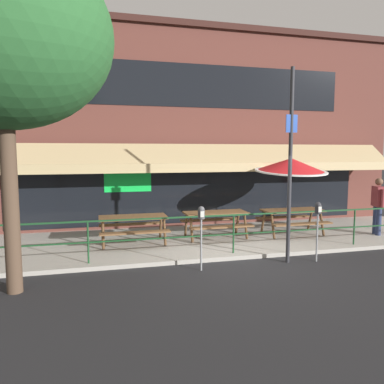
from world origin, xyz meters
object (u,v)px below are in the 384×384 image
parking_meter_near (201,219)px  street_sign_pole (290,165)px  picnic_table_centre (216,217)px  picnic_table_right (293,215)px  street_tree_curbside (7,22)px  pedestrian_walking (378,203)px  patio_umbrella_right (291,165)px  parking_meter_far (318,214)px  picnic_table_left (133,222)px

parking_meter_near → street_sign_pole: bearing=2.2°
picnic_table_centre → street_sign_pole: street_sign_pole is taller
picnic_table_right → street_tree_curbside: 8.63m
pedestrian_walking → patio_umbrella_right: bearing=162.7°
patio_umbrella_right → parking_meter_near: (-3.51, -2.50, -1.03)m
street_sign_pole → street_tree_curbside: 6.25m
picnic_table_right → pedestrian_walking: bearing=-13.6°
parking_meter_far → street_sign_pole: (-0.70, 0.10, 1.15)m
picnic_table_centre → patio_umbrella_right: size_ratio=0.76×
pedestrian_walking → parking_meter_near: (-6.00, -1.72, 0.09)m
picnic_table_left → pedestrian_walking: 7.28m
picnic_table_centre → parking_meter_near: 2.76m
pedestrian_walking → parking_meter_far: size_ratio=1.20×
picnic_table_left → parking_meter_far: bearing=-30.1°
parking_meter_near → street_tree_curbside: bearing=-173.0°
pedestrian_walking → street_tree_curbside: 10.50m
patio_umbrella_right → parking_meter_far: size_ratio=1.68×
picnic_table_left → street_sign_pole: (3.38, -2.26, 1.59)m
picnic_table_left → street_sign_pole: bearing=-33.8°
patio_umbrella_right → pedestrian_walking: 2.84m
picnic_table_right → parking_meter_near: 4.23m
picnic_table_left → parking_meter_near: size_ratio=1.27×
picnic_table_left → parking_meter_near: 2.69m
picnic_table_left → street_sign_pole: street_sign_pole is taller
picnic_table_centre → street_tree_curbside: street_tree_curbside is taller
picnic_table_right → street_tree_curbside: bearing=-158.7°
pedestrian_walking → street_sign_pole: bearing=-157.1°
picnic_table_centre → picnic_table_right: (2.37, -0.15, 0.00)m
picnic_table_left → street_sign_pole: size_ratio=0.40×
picnic_table_centre → pedestrian_walking: (4.87, -0.76, 0.35)m
picnic_table_right → pedestrian_walking: pedestrian_walking is taller
picnic_table_right → picnic_table_centre: bearing=176.3°
picnic_table_right → pedestrian_walking: size_ratio=1.05×
picnic_table_left → picnic_table_right: size_ratio=1.00×
picnic_table_right → picnic_table_left: bearing=179.8°
picnic_table_left → street_tree_curbside: street_tree_curbside is taller
street_sign_pole → street_tree_curbside: street_tree_curbside is taller
patio_umbrella_right → pedestrian_walking: bearing=-17.3°
street_sign_pole → street_tree_curbside: size_ratio=0.66×
picnic_table_right → parking_meter_near: parking_meter_near is taller
picnic_table_left → picnic_table_right: 4.75m
picnic_table_right → street_sign_pole: (-1.37, -2.24, 1.59)m
pedestrian_walking → street_sign_pole: 4.38m
pedestrian_walking → parking_meter_near: size_ratio=1.20×
parking_meter_near → street_sign_pole: size_ratio=0.32×
picnic_table_left → street_tree_curbside: (-2.33, -2.78, 4.08)m
patio_umbrella_right → parking_meter_near: bearing=-144.6°
picnic_table_left → picnic_table_centre: same height
parking_meter_near → picnic_table_left: bearing=117.9°
picnic_table_left → picnic_table_centre: (2.37, 0.13, 0.00)m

